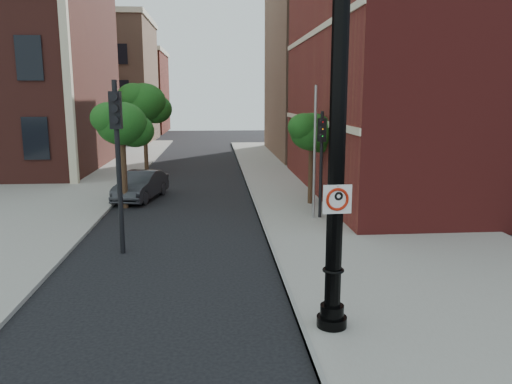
{
  "coord_description": "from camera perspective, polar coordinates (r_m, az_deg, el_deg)",
  "views": [
    {
      "loc": [
        0.36,
        -9.54,
        4.61
      ],
      "look_at": [
        1.32,
        2.0,
        2.39
      ],
      "focal_mm": 35.0,
      "sensor_mm": 36.0,
      "label": 1
    }
  ],
  "objects": [
    {
      "name": "ground",
      "position": [
        10.6,
        -6.45,
        -15.01
      ],
      "size": [
        120.0,
        120.0,
        0.0
      ],
      "primitive_type": "plane",
      "color": "black",
      "rests_on": "ground"
    },
    {
      "name": "sidewalk_right",
      "position": [
        20.84,
        11.08,
        -1.97
      ],
      "size": [
        8.0,
        60.0,
        0.12
      ],
      "primitive_type": "cube",
      "color": "gray",
      "rests_on": "ground"
    },
    {
      "name": "sidewalk_left",
      "position": [
        29.44,
        -23.22,
        1.07
      ],
      "size": [
        10.0,
        50.0,
        0.12
      ],
      "primitive_type": "cube",
      "color": "gray",
      "rests_on": "ground"
    },
    {
      "name": "curb_edge",
      "position": [
        20.13,
        0.19,
        -2.19
      ],
      "size": [
        0.1,
        60.0,
        0.14
      ],
      "primitive_type": "cube",
      "color": "gray",
      "rests_on": "ground"
    },
    {
      "name": "bg_building_tan_a",
      "position": [
        54.96,
        -18.13,
        11.78
      ],
      "size": [
        12.0,
        12.0,
        12.0
      ],
      "primitive_type": "cube",
      "color": "#976C52",
      "rests_on": "ground"
    },
    {
      "name": "bg_building_red",
      "position": [
        68.66,
        -15.39,
        10.8
      ],
      "size": [
        12.0,
        12.0,
        10.0
      ],
      "primitive_type": "cube",
      "color": "maroon",
      "rests_on": "ground"
    },
    {
      "name": "bg_building_tan_b",
      "position": [
        42.58,
        17.31,
        13.59
      ],
      "size": [
        22.0,
        14.0,
        14.0
      ],
      "primitive_type": "cube",
      "color": "#976C52",
      "rests_on": "ground"
    },
    {
      "name": "lamppost",
      "position": [
        9.46,
        9.17,
        2.65
      ],
      "size": [
        0.6,
        0.6,
        7.11
      ],
      "color": "black",
      "rests_on": "ground"
    },
    {
      "name": "no_parking_sign",
      "position": [
        9.38,
        9.29,
        -0.8
      ],
      "size": [
        0.55,
        0.08,
        0.55
      ],
      "rotation": [
        0.0,
        0.0,
        0.05
      ],
      "color": "white",
      "rests_on": "ground"
    },
    {
      "name": "parked_car",
      "position": [
        23.22,
        -13.01,
        0.73
      ],
      "size": [
        2.21,
        4.1,
        1.28
      ],
      "primitive_type": "imported",
      "rotation": [
        0.0,
        0.0,
        -0.23
      ],
      "color": "#2C2D31",
      "rests_on": "ground"
    },
    {
      "name": "traffic_signal_left",
      "position": [
        14.92,
        -15.6,
        5.88
      ],
      "size": [
        0.32,
        0.42,
        5.08
      ],
      "rotation": [
        0.0,
        0.0,
        -0.03
      ],
      "color": "black",
      "rests_on": "ground"
    },
    {
      "name": "traffic_signal_right",
      "position": [
        18.6,
        7.49,
        5.04
      ],
      "size": [
        0.31,
        0.36,
        4.09
      ],
      "rotation": [
        0.0,
        0.0,
        0.26
      ],
      "color": "black",
      "rests_on": "ground"
    },
    {
      "name": "utility_pole",
      "position": [
        18.56,
        6.71,
        4.28
      ],
      "size": [
        0.1,
        0.1,
        5.03
      ],
      "primitive_type": "cylinder",
      "color": "#999999",
      "rests_on": "ground"
    },
    {
      "name": "street_tree_a",
      "position": [
        21.3,
        -15.01,
        7.42
      ],
      "size": [
        2.45,
        2.21,
        4.41
      ],
      "color": "#352215",
      "rests_on": "ground"
    },
    {
      "name": "street_tree_b",
      "position": [
        29.56,
        -12.61,
        9.87
      ],
      "size": [
        2.98,
        2.69,
        5.37
      ],
      "color": "#352215",
      "rests_on": "ground"
    },
    {
      "name": "street_tree_c",
      "position": [
        21.13,
        6.45,
        6.7
      ],
      "size": [
        2.19,
        1.98,
        3.95
      ],
      "color": "#352215",
      "rests_on": "ground"
    }
  ]
}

